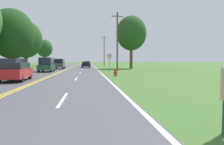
# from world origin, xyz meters

# --- Properties ---
(fire_hydrant) EXTENTS (0.44, 0.28, 0.76)m
(fire_hydrant) POSITION_xyz_m (6.43, 18.91, 0.38)
(fire_hydrant) COLOR red
(fire_hydrant) RESTS_ON ground
(traffic_sign) EXTENTS (0.60, 0.10, 2.47)m
(traffic_sign) POSITION_xyz_m (6.57, 25.65, 1.86)
(traffic_sign) COLOR gray
(traffic_sign) RESTS_ON ground
(utility_pole_midground) EXTENTS (1.80, 0.24, 8.83)m
(utility_pole_midground) POSITION_xyz_m (8.20, 29.71, 4.57)
(utility_pole_midground) COLOR brown
(utility_pole_midground) RESTS_ON ground
(utility_pole_far) EXTENTS (1.80, 0.24, 8.78)m
(utility_pole_far) POSITION_xyz_m (8.45, 57.48, 4.55)
(utility_pole_far) COLOR brown
(utility_pole_far) RESTS_ON ground
(tree_left_verge) EXTENTS (4.53, 4.53, 7.74)m
(tree_left_verge) POSITION_xyz_m (-9.01, 60.91, 5.12)
(tree_left_verge) COLOR #473828
(tree_left_verge) RESTS_ON ground
(tree_mid_treeline) EXTENTS (6.72, 6.72, 9.53)m
(tree_mid_treeline) POSITION_xyz_m (-7.87, 32.21, 5.65)
(tree_mid_treeline) COLOR brown
(tree_mid_treeline) RESTS_ON ground
(tree_right_cluster) EXTENTS (7.14, 7.14, 10.33)m
(tree_right_cluster) POSITION_xyz_m (-9.93, 45.86, 6.21)
(tree_right_cluster) COLOR brown
(tree_right_cluster) RESTS_ON ground
(tree_far_back) EXTENTS (5.78, 5.78, 10.14)m
(tree_far_back) POSITION_xyz_m (12.08, 37.55, 6.79)
(tree_far_back) COLOR brown
(tree_far_back) RESTS_ON ground
(car_red_hatchback_nearest) EXTENTS (1.87, 4.03, 1.39)m
(car_red_hatchback_nearest) POSITION_xyz_m (-1.72, 15.31, 0.75)
(car_red_hatchback_nearest) COLOR black
(car_red_hatchback_nearest) RESTS_ON ground
(car_silver_suv_approaching) EXTENTS (1.84, 4.21, 1.76)m
(car_silver_suv_approaching) POSITION_xyz_m (-3.84, 21.03, 0.93)
(car_silver_suv_approaching) COLOR black
(car_silver_suv_approaching) RESTS_ON ground
(car_dark_green_van_mid_near) EXTENTS (1.85, 4.38, 1.96)m
(car_dark_green_van_mid_near) POSITION_xyz_m (-1.90, 27.75, 1.01)
(car_dark_green_van_mid_near) COLOR black
(car_dark_green_van_mid_near) RESTS_ON ground
(car_dark_grey_suv_mid_far) EXTENTS (1.82, 4.76, 1.87)m
(car_dark_grey_suv_mid_far) POSITION_xyz_m (-1.51, 37.52, 0.98)
(car_dark_grey_suv_mid_far) COLOR black
(car_dark_grey_suv_mid_far) RESTS_ON ground
(car_black_hatchback_receding) EXTENTS (1.92, 3.68, 1.33)m
(car_black_hatchback_receding) POSITION_xyz_m (3.33, 43.46, 0.72)
(car_black_hatchback_receding) COLOR black
(car_black_hatchback_receding) RESTS_ON ground
(car_dark_blue_hatchback_distant) EXTENTS (2.03, 3.98, 1.38)m
(car_dark_blue_hatchback_distant) POSITION_xyz_m (3.54, 63.62, 0.76)
(car_dark_blue_hatchback_distant) COLOR black
(car_dark_blue_hatchback_distant) RESTS_ON ground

